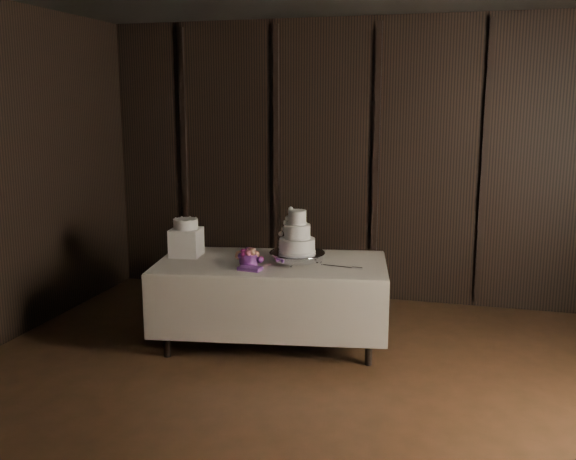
{
  "coord_description": "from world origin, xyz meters",
  "views": [
    {
      "loc": [
        0.88,
        -3.33,
        2.13
      ],
      "look_at": [
        -0.53,
        1.88,
        1.05
      ],
      "focal_mm": 40.0,
      "sensor_mm": 36.0,
      "label": 1
    }
  ],
  "objects_px": {
    "bouquet": "(249,259)",
    "box_pedestal": "(186,242)",
    "display_table": "(272,299)",
    "wedding_cake": "(294,236)",
    "cake_stand": "(297,257)",
    "small_cake": "(186,224)"
  },
  "relations": [
    {
      "from": "cake_stand",
      "to": "box_pedestal",
      "type": "xyz_separation_m",
      "value": [
        -1.03,
        -0.02,
        0.08
      ]
    },
    {
      "from": "display_table",
      "to": "small_cake",
      "type": "xyz_separation_m",
      "value": [
        -0.81,
        0.01,
        0.64
      ]
    },
    {
      "from": "box_pedestal",
      "to": "small_cake",
      "type": "relative_size",
      "value": 1.18
    },
    {
      "from": "cake_stand",
      "to": "wedding_cake",
      "type": "distance_m",
      "value": 0.19
    },
    {
      "from": "display_table",
      "to": "wedding_cake",
      "type": "relative_size",
      "value": 5.77
    },
    {
      "from": "cake_stand",
      "to": "bouquet",
      "type": "height_order",
      "value": "bouquet"
    },
    {
      "from": "wedding_cake",
      "to": "bouquet",
      "type": "bearing_deg",
      "value": -123.58
    },
    {
      "from": "box_pedestal",
      "to": "display_table",
      "type": "bearing_deg",
      "value": -0.75
    },
    {
      "from": "display_table",
      "to": "cake_stand",
      "type": "distance_m",
      "value": 0.45
    },
    {
      "from": "display_table",
      "to": "cake_stand",
      "type": "bearing_deg",
      "value": -0.88
    },
    {
      "from": "display_table",
      "to": "wedding_cake",
      "type": "xyz_separation_m",
      "value": [
        0.2,
        0.02,
        0.58
      ]
    },
    {
      "from": "wedding_cake",
      "to": "bouquet",
      "type": "xyz_separation_m",
      "value": [
        -0.33,
        -0.22,
        -0.17
      ]
    },
    {
      "from": "wedding_cake",
      "to": "small_cake",
      "type": "xyz_separation_m",
      "value": [
        -1.0,
        -0.01,
        0.06
      ]
    },
    {
      "from": "bouquet",
      "to": "small_cake",
      "type": "xyz_separation_m",
      "value": [
        -0.67,
        0.22,
        0.23
      ]
    },
    {
      "from": "cake_stand",
      "to": "box_pedestal",
      "type": "height_order",
      "value": "box_pedestal"
    },
    {
      "from": "display_table",
      "to": "bouquet",
      "type": "height_order",
      "value": "bouquet"
    },
    {
      "from": "display_table",
      "to": "small_cake",
      "type": "height_order",
      "value": "small_cake"
    },
    {
      "from": "bouquet",
      "to": "box_pedestal",
      "type": "distance_m",
      "value": 0.7
    },
    {
      "from": "wedding_cake",
      "to": "bouquet",
      "type": "distance_m",
      "value": 0.44
    },
    {
      "from": "box_pedestal",
      "to": "cake_stand",
      "type": "bearing_deg",
      "value": 1.26
    },
    {
      "from": "bouquet",
      "to": "box_pedestal",
      "type": "bearing_deg",
      "value": 161.98
    },
    {
      "from": "wedding_cake",
      "to": "bouquet",
      "type": "relative_size",
      "value": 0.92
    }
  ]
}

